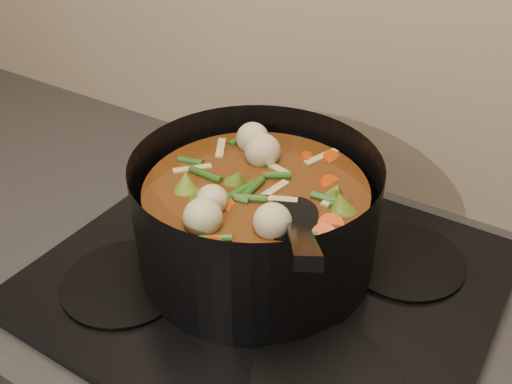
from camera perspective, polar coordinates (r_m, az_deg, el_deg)
The scene contains 3 objects.
stovetop at distance 0.85m, azimuth 1.16°, elevation -8.44°, with size 0.62×0.54×0.03m.
stockpot at distance 0.82m, azimuth 0.02°, elevation -2.45°, with size 0.44×0.45×0.26m.
saucepan at distance 1.01m, azimuth -4.96°, elevation 3.26°, with size 0.15×0.15×0.12m.
Camera 1 is at (0.32, 1.39, 1.50)m, focal length 40.00 mm.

